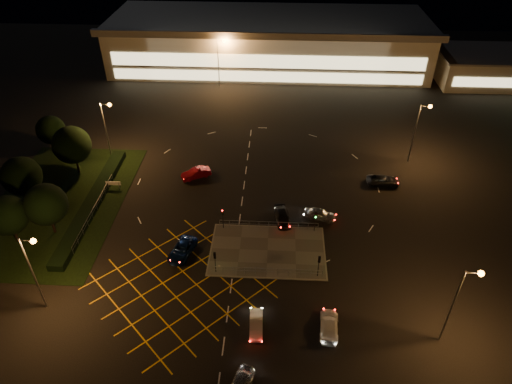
# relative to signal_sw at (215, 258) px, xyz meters

# --- Properties ---
(ground) EXTENTS (180.00, 180.00, 0.00)m
(ground) POSITION_rel_signal_sw_xyz_m (4.00, 5.99, -2.37)
(ground) COLOR black
(ground) RESTS_ON ground
(pedestrian_island) EXTENTS (14.00, 9.00, 0.12)m
(pedestrian_island) POSITION_rel_signal_sw_xyz_m (6.00, 3.99, -2.31)
(pedestrian_island) COLOR #4C4944
(pedestrian_island) RESTS_ON ground
(grass_verge) EXTENTS (18.00, 30.00, 0.08)m
(grass_verge) POSITION_rel_signal_sw_xyz_m (-24.00, 11.99, -2.33)
(grass_verge) COLOR black
(grass_verge) RESTS_ON ground
(hedge) EXTENTS (2.00, 26.00, 1.00)m
(hedge) POSITION_rel_signal_sw_xyz_m (-19.00, 11.99, -1.87)
(hedge) COLOR black
(hedge) RESTS_ON ground
(supermarket) EXTENTS (72.00, 26.50, 10.50)m
(supermarket) POSITION_rel_signal_sw_xyz_m (4.00, 67.95, 2.95)
(supermarket) COLOR beige
(supermarket) RESTS_ON ground
(retail_unit_a) EXTENTS (18.80, 14.80, 6.35)m
(retail_unit_a) POSITION_rel_signal_sw_xyz_m (50.00, 59.97, 0.85)
(retail_unit_a) COLOR beige
(retail_unit_a) RESTS_ON ground
(streetlight_sw) EXTENTS (1.78, 0.56, 10.03)m
(streetlight_sw) POSITION_rel_signal_sw_xyz_m (-17.56, -6.01, 4.20)
(streetlight_sw) COLOR slate
(streetlight_sw) RESTS_ON ground
(streetlight_se) EXTENTS (1.78, 0.56, 10.03)m
(streetlight_se) POSITION_rel_signal_sw_xyz_m (24.44, -8.01, 4.20)
(streetlight_se) COLOR slate
(streetlight_se) RESTS_ON ground
(streetlight_nw) EXTENTS (1.78, 0.56, 10.03)m
(streetlight_nw) POSITION_rel_signal_sw_xyz_m (-19.56, 23.99, 4.20)
(streetlight_nw) COLOR slate
(streetlight_nw) RESTS_ON ground
(streetlight_ne) EXTENTS (1.78, 0.56, 10.03)m
(streetlight_ne) POSITION_rel_signal_sw_xyz_m (28.44, 25.99, 4.20)
(streetlight_ne) COLOR slate
(streetlight_ne) RESTS_ON ground
(streetlight_far_left) EXTENTS (1.78, 0.56, 10.03)m
(streetlight_far_left) POSITION_rel_signal_sw_xyz_m (-5.56, 53.99, 4.20)
(streetlight_far_left) COLOR slate
(streetlight_far_left) RESTS_ON ground
(streetlight_far_right) EXTENTS (1.78, 0.56, 10.03)m
(streetlight_far_right) POSITION_rel_signal_sw_xyz_m (34.44, 55.99, 4.20)
(streetlight_far_right) COLOR slate
(streetlight_far_right) RESTS_ON ground
(signal_sw) EXTENTS (0.28, 0.30, 3.15)m
(signal_sw) POSITION_rel_signal_sw_xyz_m (0.00, 0.00, 0.00)
(signal_sw) COLOR black
(signal_sw) RESTS_ON pedestrian_island
(signal_se) EXTENTS (0.28, 0.30, 3.15)m
(signal_se) POSITION_rel_signal_sw_xyz_m (12.00, 0.00, 0.00)
(signal_se) COLOR black
(signal_se) RESTS_ON pedestrian_island
(signal_nw) EXTENTS (0.28, 0.30, 3.15)m
(signal_nw) POSITION_rel_signal_sw_xyz_m (0.00, 7.99, 0.00)
(signal_nw) COLOR black
(signal_nw) RESTS_ON pedestrian_island
(signal_ne) EXTENTS (0.28, 0.30, 3.15)m
(signal_ne) POSITION_rel_signal_sw_xyz_m (12.00, 7.99, 0.00)
(signal_ne) COLOR black
(signal_ne) RESTS_ON pedestrian_island
(tree_a) EXTENTS (5.04, 5.04, 6.86)m
(tree_a) POSITION_rel_signal_sw_xyz_m (-26.00, 3.99, 1.97)
(tree_a) COLOR black
(tree_a) RESTS_ON ground
(tree_b) EXTENTS (5.40, 5.40, 7.35)m
(tree_b) POSITION_rel_signal_sw_xyz_m (-28.00, 11.99, 2.28)
(tree_b) COLOR black
(tree_b) RESTS_ON ground
(tree_c) EXTENTS (5.76, 5.76, 7.84)m
(tree_c) POSITION_rel_signal_sw_xyz_m (-24.00, 19.99, 2.59)
(tree_c) COLOR black
(tree_c) RESTS_ON ground
(tree_d) EXTENTS (4.68, 4.68, 6.37)m
(tree_d) POSITION_rel_signal_sw_xyz_m (-30.00, 25.99, 1.65)
(tree_d) COLOR black
(tree_d) RESTS_ON ground
(tree_e) EXTENTS (5.40, 5.40, 7.35)m
(tree_e) POSITION_rel_signal_sw_xyz_m (-22.00, 5.99, 2.28)
(tree_e) COLOR black
(tree_e) RESTS_ON ground
(car_queue_white) EXTENTS (1.50, 3.92, 1.27)m
(car_queue_white) POSITION_rel_signal_sw_xyz_m (5.19, -7.68, -1.73)
(car_queue_white) COLOR white
(car_queue_white) RESTS_ON ground
(car_left_blue) EXTENTS (3.46, 5.46, 1.41)m
(car_left_blue) POSITION_rel_signal_sw_xyz_m (-4.54, 2.92, -1.66)
(car_left_blue) COLOR #0C1D4A
(car_left_blue) RESTS_ON ground
(car_far_dkgrey) EXTENTS (2.63, 4.75, 1.30)m
(car_far_dkgrey) POSITION_rel_signal_sw_xyz_m (7.80, 9.94, -1.72)
(car_far_dkgrey) COLOR black
(car_far_dkgrey) RESTS_ON ground
(car_right_silver) EXTENTS (4.51, 2.70, 1.44)m
(car_right_silver) POSITION_rel_signal_sw_xyz_m (12.89, 10.77, -1.65)
(car_right_silver) COLOR silver
(car_right_silver) RESTS_ON ground
(car_circ_red) EXTENTS (4.74, 3.60, 1.50)m
(car_circ_red) POSITION_rel_signal_sw_xyz_m (-5.50, 19.61, -1.62)
(car_circ_red) COLOR maroon
(car_circ_red) RESTS_ON ground
(car_east_grey) EXTENTS (4.92, 2.33, 1.36)m
(car_east_grey) POSITION_rel_signal_sw_xyz_m (22.80, 19.36, -1.69)
(car_east_grey) COLOR black
(car_east_grey) RESTS_ON ground
(car_approach_white) EXTENTS (2.24, 4.75, 1.34)m
(car_approach_white) POSITION_rel_signal_sw_xyz_m (12.76, -7.42, -1.70)
(car_approach_white) COLOR silver
(car_approach_white) RESTS_ON ground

